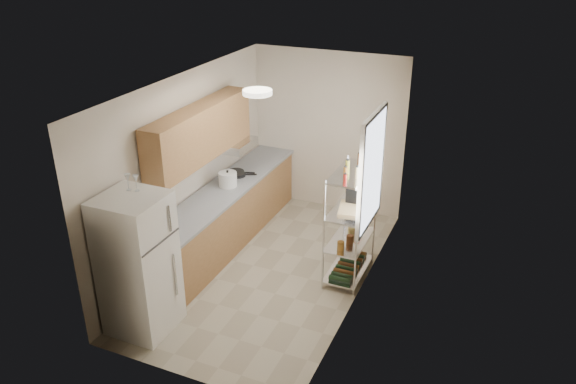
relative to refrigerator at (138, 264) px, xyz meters
name	(u,v)px	position (x,y,z in m)	size (l,w,h in m)	color
room	(270,184)	(0.87, 1.66, 0.46)	(2.52, 4.42, 2.62)	#AEA48D
counter_run	(227,215)	(-0.05, 2.10, -0.39)	(0.63, 3.51, 0.90)	#A37245
upper_cabinets	(200,133)	(-0.18, 1.76, 0.97)	(0.33, 2.20, 0.72)	#A37245
range_hood	(234,144)	(-0.13, 2.56, 0.55)	(0.50, 0.60, 0.12)	#B7BABC
window	(372,171)	(2.10, 2.01, 0.71)	(0.06, 1.00, 1.46)	white
bakers_rack	(352,202)	(1.88, 1.95, 0.27)	(0.45, 0.90, 1.73)	silver
ceiling_dome	(257,92)	(0.87, 1.36, 1.73)	(0.34, 0.34, 0.06)	white
refrigerator	(138,264)	(0.00, 0.00, 0.00)	(0.69, 0.69, 1.68)	white
wine_glass_a	(136,183)	(-0.02, 0.16, 0.93)	(0.07, 0.07, 0.19)	silver
wine_glass_b	(128,182)	(-0.11, 0.14, 0.93)	(0.07, 0.07, 0.19)	silver
rice_cooker	(228,179)	(-0.03, 2.15, 0.17)	(0.26, 0.26, 0.21)	silver
frying_pan_large	(236,172)	(-0.14, 2.59, 0.08)	(0.26, 0.26, 0.04)	black
frying_pan_small	(238,175)	(-0.07, 2.53, 0.08)	(0.22, 0.22, 0.05)	black
cutting_board	(353,209)	(1.90, 1.92, 0.19)	(0.34, 0.44, 0.03)	tan
espresso_machine	(355,191)	(1.85, 2.16, 0.32)	(0.17, 0.25, 0.30)	black
storage_bag	(357,227)	(1.90, 2.19, -0.20)	(0.09, 0.13, 0.15)	#AB2B15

